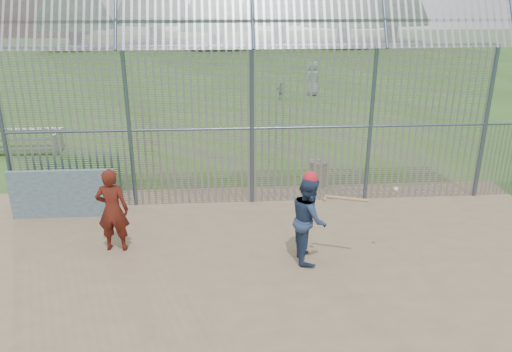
{
  "coord_description": "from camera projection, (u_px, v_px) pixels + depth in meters",
  "views": [
    {
      "loc": [
        -0.72,
        -8.47,
        5.26
      ],
      "look_at": [
        0.0,
        2.0,
        1.3
      ],
      "focal_mm": 35.0,
      "sensor_mm": 36.0,
      "label": 1
    }
  ],
  "objects": [
    {
      "name": "ground",
      "position": [
        263.0,
        274.0,
        9.81
      ],
      "size": [
        120.0,
        120.0,
        0.0
      ],
      "primitive_type": "plane",
      "color": "#2D511E",
      "rests_on": "ground"
    },
    {
      "name": "dirt_infield",
      "position": [
        265.0,
        287.0,
        9.34
      ],
      "size": [
        14.0,
        10.0,
        0.02
      ],
      "primitive_type": "cube",
      "color": "#756047",
      "rests_on": "ground"
    },
    {
      "name": "dugout_wall",
      "position": [
        63.0,
        194.0,
        12.0
      ],
      "size": [
        2.5,
        0.12,
        1.2
      ],
      "primitive_type": "cube",
      "color": "#38566B",
      "rests_on": "dirt_infield"
    },
    {
      "name": "batter",
      "position": [
        309.0,
        219.0,
        10.01
      ],
      "size": [
        0.68,
        0.87,
        1.79
      ],
      "primitive_type": "imported",
      "rotation": [
        0.0,
        0.0,
        1.57
      ],
      "color": "navy",
      "rests_on": "dirt_infield"
    },
    {
      "name": "onlooker",
      "position": [
        113.0,
        210.0,
        10.37
      ],
      "size": [
        0.69,
        0.48,
        1.83
      ],
      "primitive_type": "imported",
      "rotation": [
        0.0,
        0.0,
        3.08
      ],
      "color": "maroon",
      "rests_on": "dirt_infield"
    },
    {
      "name": "bg_kid_standing",
      "position": [
        313.0,
        78.0,
        25.81
      ],
      "size": [
        1.03,
        0.93,
        1.76
      ],
      "primitive_type": "imported",
      "rotation": [
        0.0,
        0.0,
        3.69
      ],
      "color": "gray",
      "rests_on": "ground"
    },
    {
      "name": "bg_kid_seated",
      "position": [
        281.0,
        91.0,
        24.81
      ],
      "size": [
        0.54,
        0.48,
        0.88
      ],
      "primitive_type": "imported",
      "rotation": [
        0.0,
        0.0,
        2.49
      ],
      "color": "slate",
      "rests_on": "ground"
    },
    {
      "name": "batting_gear",
      "position": [
        318.0,
        182.0,
        9.71
      ],
      "size": [
        1.86,
        0.46,
        0.57
      ],
      "color": "red",
      "rests_on": "ground"
    },
    {
      "name": "trash_can",
      "position": [
        318.0,
        173.0,
        14.04
      ],
      "size": [
        0.56,
        0.56,
        0.82
      ],
      "color": "gray",
      "rests_on": "ground"
    },
    {
      "name": "bleacher",
      "position": [
        16.0,
        141.0,
        16.91
      ],
      "size": [
        3.0,
        0.95,
        0.72
      ],
      "color": "slate",
      "rests_on": "ground"
    },
    {
      "name": "backstop_fence",
      "position": [
        325.0,
        114.0,
        12.29
      ],
      "size": [
        20.09,
        0.81,
        5.3
      ],
      "color": "#47566B",
      "rests_on": "ground"
    },
    {
      "name": "distant_buildings",
      "position": [
        32.0,
        3.0,
        59.77
      ],
      "size": [
        26.5,
        10.5,
        8.0
      ],
      "color": "brown",
      "rests_on": "ground"
    }
  ]
}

